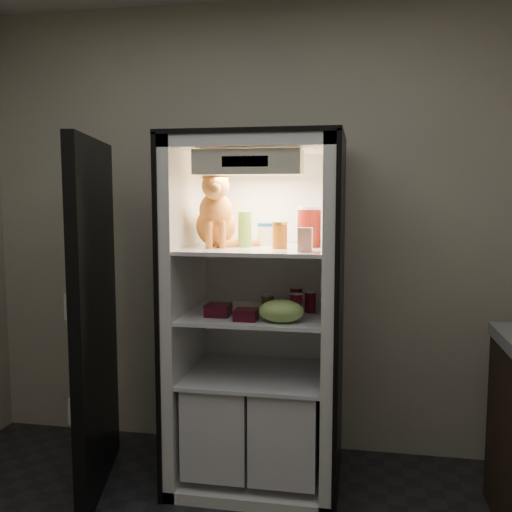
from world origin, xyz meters
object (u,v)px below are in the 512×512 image
at_px(soda_can_a, 296,299).
at_px(salsa_jar, 280,235).
at_px(condiment_jar, 268,303).
at_px(mayo_tub, 265,234).
at_px(refrigerator, 258,337).
at_px(tabby_cat, 216,217).
at_px(grape_bag, 281,311).
at_px(cream_carton, 305,240).
at_px(soda_can_b, 310,302).
at_px(berry_box_left, 218,310).
at_px(pepper_jar, 309,227).
at_px(parmesan_shaker, 245,229).
at_px(soda_can_c, 296,305).
at_px(berry_box_right, 246,315).

bearing_deg(soda_can_a, salsa_jar, -113.72).
bearing_deg(condiment_jar, mayo_tub, 109.11).
distance_m(refrigerator, tabby_cat, 0.69).
distance_m(refrigerator, grape_bag, 0.37).
height_order(cream_carton, soda_can_b, cream_carton).
relative_size(refrigerator, soda_can_a, 15.27).
relative_size(refrigerator, tabby_cat, 4.42).
relative_size(salsa_jar, berry_box_left, 1.11).
distance_m(pepper_jar, cream_carton, 0.25).
bearing_deg(refrigerator, berry_box_left, -134.77).
height_order(pepper_jar, berry_box_left, pepper_jar).
relative_size(parmesan_shaker, condiment_jar, 1.97).
bearing_deg(pepper_jar, berry_box_left, -158.24).
height_order(tabby_cat, parmesan_shaker, tabby_cat).
distance_m(cream_carton, soda_can_c, 0.37).
relative_size(parmesan_shaker, salsa_jar, 1.37).
bearing_deg(salsa_jar, grape_bag, -79.04).
height_order(mayo_tub, grape_bag, mayo_tub).
bearing_deg(condiment_jar, salsa_jar, -46.33).
relative_size(soda_can_b, berry_box_left, 0.90).
relative_size(tabby_cat, grape_bag, 1.91).
xyz_separation_m(berry_box_left, berry_box_right, (0.16, -0.07, -0.00)).
xyz_separation_m(condiment_jar, berry_box_left, (-0.23, -0.15, -0.02)).
height_order(salsa_jar, condiment_jar, salsa_jar).
relative_size(salsa_jar, condiment_jar, 1.43).
bearing_deg(grape_bag, parmesan_shaker, 137.16).
bearing_deg(grape_bag, pepper_jar, 67.72).
height_order(tabby_cat, soda_can_b, tabby_cat).
height_order(soda_can_a, condiment_jar, soda_can_a).
bearing_deg(salsa_jar, condiment_jar, 133.67).
bearing_deg(mayo_tub, soda_can_a, 3.90).
bearing_deg(grape_bag, berry_box_left, 165.62).
relative_size(mayo_tub, soda_can_a, 0.99).
bearing_deg(salsa_jar, soda_can_a, 66.28).
bearing_deg(salsa_jar, pepper_jar, 36.89).
relative_size(tabby_cat, parmesan_shaker, 2.27).
relative_size(tabby_cat, mayo_tub, 3.48).
relative_size(mayo_tub, cream_carton, 1.05).
distance_m(tabby_cat, berry_box_right, 0.56).
bearing_deg(berry_box_right, soda_can_b, 39.48).
xyz_separation_m(pepper_jar, soda_can_a, (-0.07, 0.05, -0.40)).
xyz_separation_m(pepper_jar, cream_carton, (0.00, -0.24, -0.05)).
height_order(salsa_jar, soda_can_b, salsa_jar).
height_order(refrigerator, grape_bag, refrigerator).
bearing_deg(cream_carton, soda_can_a, 104.22).
height_order(cream_carton, berry_box_left, cream_carton).
height_order(pepper_jar, condiment_jar, pepper_jar).
bearing_deg(berry_box_left, soda_can_a, 31.42).
distance_m(soda_can_b, berry_box_left, 0.49).
bearing_deg(refrigerator, soda_can_b, -1.42).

